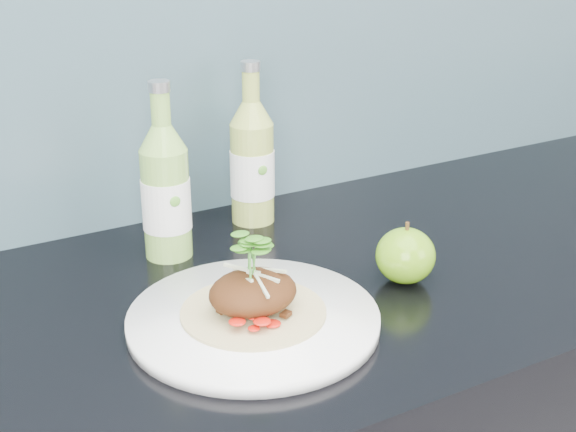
% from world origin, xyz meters
% --- Properties ---
extents(dinner_plate, '(0.30, 0.30, 0.02)m').
position_xyz_m(dinner_plate, '(-0.11, 1.62, 0.91)').
color(dinner_plate, white).
rests_on(dinner_plate, kitchen_counter).
extents(pork_taco, '(0.17, 0.17, 0.10)m').
position_xyz_m(pork_taco, '(-0.11, 1.62, 0.95)').
color(pork_taco, tan).
rests_on(pork_taco, dinner_plate).
extents(green_apple, '(0.10, 0.10, 0.08)m').
position_xyz_m(green_apple, '(0.11, 1.63, 0.94)').
color(green_apple, '#5B8D0F').
rests_on(green_apple, kitchen_counter).
extents(cider_bottle_left, '(0.08, 0.08, 0.24)m').
position_xyz_m(cider_bottle_left, '(-0.13, 1.85, 0.99)').
color(cider_bottle_left, '#7EB34A').
rests_on(cider_bottle_left, kitchen_counter).
extents(cider_bottle_right, '(0.08, 0.08, 0.24)m').
position_xyz_m(cider_bottle_right, '(0.03, 1.90, 0.99)').
color(cider_bottle_right, '#9EB24A').
rests_on(cider_bottle_right, kitchen_counter).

